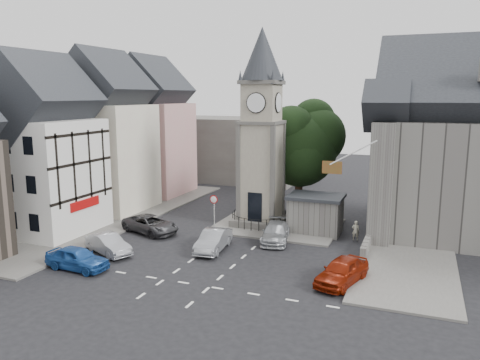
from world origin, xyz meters
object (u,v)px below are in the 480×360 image
at_px(clock_tower, 261,129).
at_px(car_east_red, 342,271).
at_px(car_west_blue, 77,258).
at_px(stone_shelter, 316,214).
at_px(pedestrian, 356,230).

height_order(clock_tower, car_east_red, clock_tower).
bearing_deg(car_west_blue, stone_shelter, -39.32).
bearing_deg(pedestrian, car_east_red, 79.78).
distance_m(clock_tower, stone_shelter, 8.15).
distance_m(clock_tower, car_east_red, 15.17).
xyz_separation_m(clock_tower, car_east_red, (8.50, -10.19, -7.36)).
height_order(stone_shelter, car_west_blue, stone_shelter).
relative_size(clock_tower, stone_shelter, 3.78).
relative_size(clock_tower, car_west_blue, 3.81).
relative_size(car_east_red, pedestrian, 2.93).
bearing_deg(car_west_blue, clock_tower, -25.18).
relative_size(clock_tower, pedestrian, 10.62).
distance_m(stone_shelter, car_east_red, 10.41).
bearing_deg(car_east_red, car_west_blue, -149.92).
height_order(clock_tower, car_west_blue, clock_tower).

